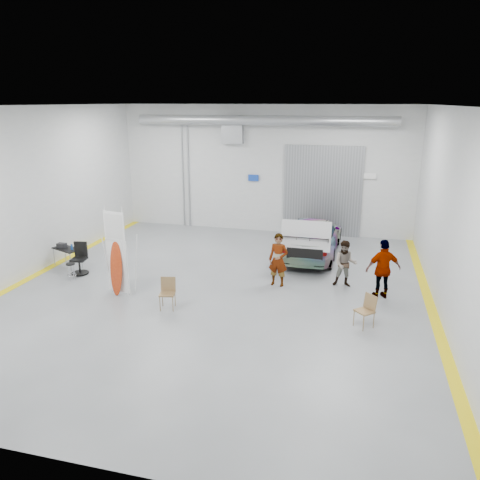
% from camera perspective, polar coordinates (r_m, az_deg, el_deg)
% --- Properties ---
extents(ground, '(16.00, 16.00, 0.00)m').
position_cam_1_polar(ground, '(15.77, -3.07, -6.33)').
color(ground, slate).
rests_on(ground, ground).
extents(room_shell, '(14.02, 16.18, 6.01)m').
position_cam_1_polar(room_shell, '(16.72, -0.20, 9.53)').
color(room_shell, silver).
rests_on(room_shell, ground).
extents(sedan_car, '(2.33, 5.38, 1.54)m').
position_cam_1_polar(sedan_car, '(19.48, 8.75, 0.41)').
color(sedan_car, silver).
rests_on(sedan_car, ground).
extents(person_a, '(0.72, 0.53, 1.85)m').
position_cam_1_polar(person_a, '(16.04, 4.69, -2.42)').
color(person_a, '#836647').
rests_on(person_a, ground).
extents(person_b, '(0.82, 0.64, 1.63)m').
position_cam_1_polar(person_b, '(16.34, 12.71, -2.84)').
color(person_b, slate).
rests_on(person_b, ground).
extents(person_c, '(1.23, 0.85, 1.97)m').
position_cam_1_polar(person_c, '(15.64, 17.06, -3.40)').
color(person_c, '#AA7638').
rests_on(person_c, ground).
extents(surfboard_display, '(0.83, 0.35, 2.97)m').
position_cam_1_polar(surfboard_display, '(15.60, -14.70, -2.39)').
color(surfboard_display, white).
rests_on(surfboard_display, ground).
extents(folding_chair_near, '(0.54, 0.56, 0.96)m').
position_cam_1_polar(folding_chair_near, '(14.60, -8.80, -7.18)').
color(folding_chair_near, brown).
rests_on(folding_chair_near, ground).
extents(folding_chair_far, '(0.62, 0.71, 0.94)m').
position_cam_1_polar(folding_chair_far, '(13.78, 14.86, -9.08)').
color(folding_chair_far, brown).
rests_on(folding_chair_far, ground).
extents(shop_stool, '(0.33, 0.33, 0.64)m').
position_cam_1_polar(shop_stool, '(17.65, -19.88, -3.68)').
color(shop_stool, black).
rests_on(shop_stool, ground).
extents(work_table, '(1.29, 0.97, 0.95)m').
position_cam_1_polar(work_table, '(19.07, -20.50, -0.95)').
color(work_table, '#909398').
rests_on(work_table, ground).
extents(office_chair, '(0.62, 0.62, 1.16)m').
position_cam_1_polar(office_chair, '(18.18, -18.90, -2.36)').
color(office_chair, black).
rests_on(office_chair, ground).
extents(trunk_lid, '(1.80, 1.09, 0.04)m').
position_cam_1_polar(trunk_lid, '(16.96, 8.02, 0.77)').
color(trunk_lid, silver).
rests_on(trunk_lid, sedan_car).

